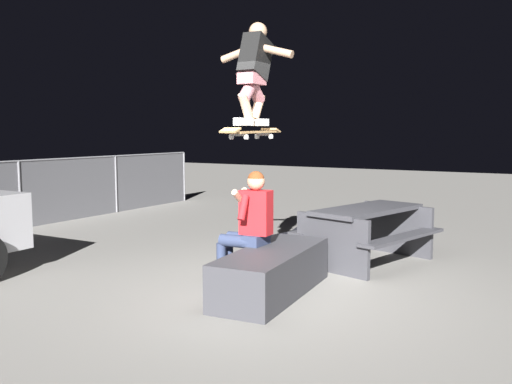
{
  "coord_description": "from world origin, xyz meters",
  "views": [
    {
      "loc": [
        -5.15,
        -2.84,
        1.76
      ],
      "look_at": [
        0.12,
        0.26,
        1.09
      ],
      "focal_mm": 38.62,
      "sensor_mm": 36.0,
      "label": 1
    }
  ],
  "objects_px": {
    "ledge_box_main": "(272,272)",
    "picnic_table_back": "(367,226)",
    "kicker_ramp": "(305,244)",
    "person_sitting_on_ledge": "(247,222)",
    "skater_airborne": "(254,69)",
    "skateboard": "(252,132)"
  },
  "relations": [
    {
      "from": "ledge_box_main",
      "to": "picnic_table_back",
      "type": "relative_size",
      "value": 0.93
    },
    {
      "from": "picnic_table_back",
      "to": "kicker_ramp",
      "type": "bearing_deg",
      "value": 71.23
    },
    {
      "from": "person_sitting_on_ledge",
      "to": "skater_airborne",
      "type": "relative_size",
      "value": 1.18
    },
    {
      "from": "skateboard",
      "to": "skater_airborne",
      "type": "relative_size",
      "value": 0.92
    },
    {
      "from": "ledge_box_main",
      "to": "person_sitting_on_ledge",
      "type": "bearing_deg",
      "value": 71.21
    },
    {
      "from": "ledge_box_main",
      "to": "kicker_ramp",
      "type": "height_order",
      "value": "ledge_box_main"
    },
    {
      "from": "ledge_box_main",
      "to": "picnic_table_back",
      "type": "height_order",
      "value": "picnic_table_back"
    },
    {
      "from": "person_sitting_on_ledge",
      "to": "skater_airborne",
      "type": "xyz_separation_m",
      "value": [
        -0.02,
        -0.11,
        1.7
      ]
    },
    {
      "from": "kicker_ramp",
      "to": "picnic_table_back",
      "type": "height_order",
      "value": "picnic_table_back"
    },
    {
      "from": "skateboard",
      "to": "skater_airborne",
      "type": "bearing_deg",
      "value": 1.53
    },
    {
      "from": "person_sitting_on_ledge",
      "to": "ledge_box_main",
      "type": "bearing_deg",
      "value": -108.79
    },
    {
      "from": "person_sitting_on_ledge",
      "to": "skater_airborne",
      "type": "bearing_deg",
      "value": -103.17
    },
    {
      "from": "ledge_box_main",
      "to": "skateboard",
      "type": "bearing_deg",
      "value": 79.42
    },
    {
      "from": "ledge_box_main",
      "to": "skater_airborne",
      "type": "relative_size",
      "value": 1.65
    },
    {
      "from": "person_sitting_on_ledge",
      "to": "picnic_table_back",
      "type": "xyz_separation_m",
      "value": [
        1.79,
        -0.79,
        -0.24
      ]
    },
    {
      "from": "skater_airborne",
      "to": "kicker_ramp",
      "type": "distance_m",
      "value": 3.26
    },
    {
      "from": "person_sitting_on_ledge",
      "to": "skateboard",
      "type": "distance_m",
      "value": 1.02
    },
    {
      "from": "skater_airborne",
      "to": "kicker_ramp",
      "type": "xyz_separation_m",
      "value": [
        2.19,
        0.42,
        -2.37
      ]
    },
    {
      "from": "ledge_box_main",
      "to": "skater_airborne",
      "type": "height_order",
      "value": "skater_airborne"
    },
    {
      "from": "picnic_table_back",
      "to": "skateboard",
      "type": "bearing_deg",
      "value": 159.94
    },
    {
      "from": "ledge_box_main",
      "to": "skateboard",
      "type": "xyz_separation_m",
      "value": [
        0.05,
        0.29,
        1.51
      ]
    },
    {
      "from": "ledge_box_main",
      "to": "picnic_table_back",
      "type": "distance_m",
      "value": 1.98
    }
  ]
}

